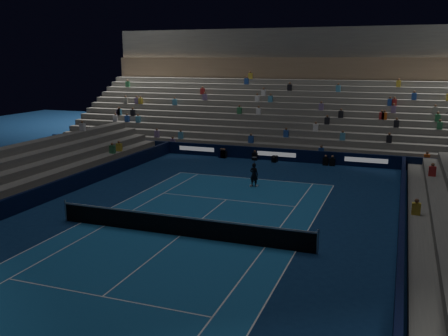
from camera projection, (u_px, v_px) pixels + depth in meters
ground at (180, 236)px, 23.00m from camera, size 90.00×90.00×0.00m
court_surface at (180, 236)px, 23.00m from camera, size 10.97×23.77×0.01m
sponsor_barrier_far at (277, 154)px, 39.86m from camera, size 44.00×0.25×1.00m
sponsor_barrier_east at (400, 253)px, 19.66m from camera, size 0.25×37.00×1.00m
sponsor_barrier_west at (14, 205)px, 26.14m from camera, size 0.25×37.00×1.00m
grandstand_main at (301, 108)px, 47.85m from camera, size 44.00×15.20×11.20m
tennis_net at (180, 226)px, 22.89m from camera, size 12.90×0.10×1.10m
tennis_player at (254, 175)px, 31.69m from camera, size 0.63×0.47×1.56m
broadcast_camera at (274, 159)px, 39.28m from camera, size 0.43×0.85×0.52m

